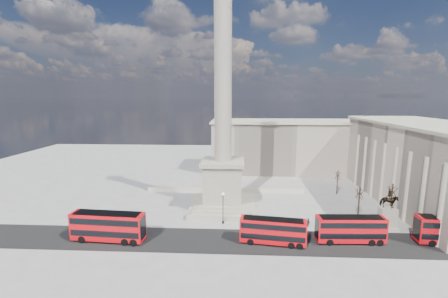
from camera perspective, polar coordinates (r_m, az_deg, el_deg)
ground at (r=62.47m, az=-0.44°, el=-12.88°), size 180.00×180.00×0.00m
asphalt_road at (r=53.33m, az=4.52°, el=-17.12°), size 120.00×9.00×0.01m
nelsons_column at (r=63.56m, az=-0.20°, el=-0.30°), size 14.00×14.00×49.85m
balustrade_wall at (r=77.26m, az=0.26°, el=-7.88°), size 40.00×0.60×1.10m
building_east at (r=80.64m, az=33.93°, el=-2.41°), size 19.00×46.00×18.60m
building_northeast at (r=100.13m, az=12.42°, el=0.61°), size 51.00×17.00×16.60m
red_bus_a at (r=56.54m, az=-20.37°, el=-13.52°), size 10.96×2.77×4.42m
red_bus_b at (r=52.08m, az=9.35°, el=-15.12°), size 11.04×3.87×4.38m
red_bus_c at (r=56.02m, az=23.01°, el=-13.85°), size 11.34×3.05×4.56m
red_bus_e at (r=55.77m, az=-21.15°, el=-13.56°), size 12.55×3.69×5.02m
victorian_lamp at (r=58.37m, az=-0.20°, el=-10.72°), size 0.53×0.53×6.17m
equestrian_statue at (r=64.28m, az=28.68°, el=-10.96°), size 3.64×2.73×7.67m
bare_tree_near at (r=65.88m, az=29.39°, el=-6.96°), size 1.90×1.90×8.29m
bare_tree_mid at (r=65.93m, az=24.43°, el=-7.55°), size 1.81×1.81×6.88m
bare_tree_far at (r=79.92m, az=20.87°, el=-4.56°), size 1.58×1.58×6.45m
pedestrian_walking at (r=56.91m, az=13.10°, el=-14.49°), size 0.75×0.55×1.89m
pedestrian_standing at (r=59.90m, az=17.93°, el=-13.52°), size 0.99×0.85×1.74m
pedestrian_crossing at (r=60.32m, az=15.77°, el=-13.28°), size 0.68×1.05×1.66m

